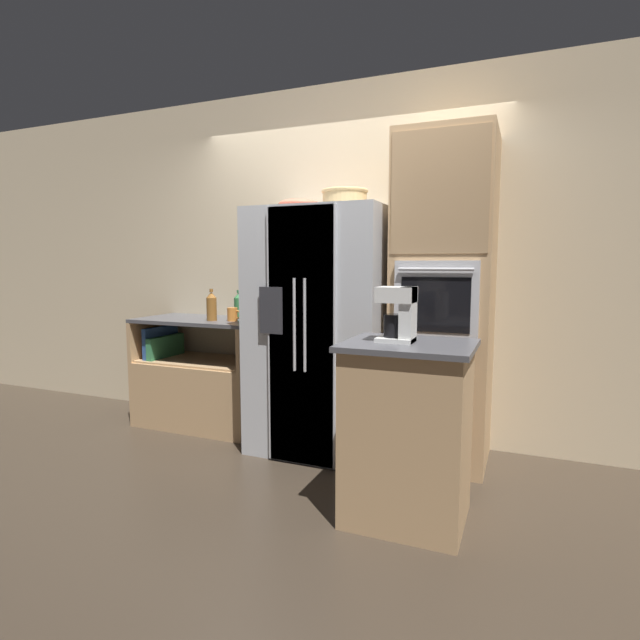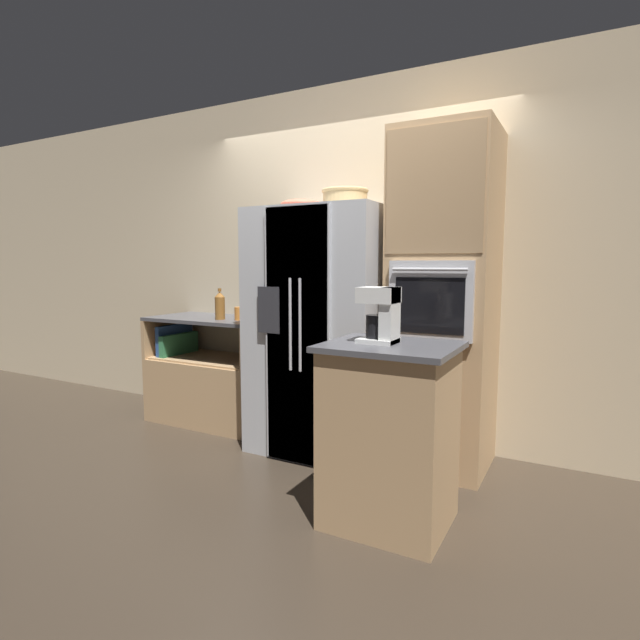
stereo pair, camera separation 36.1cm
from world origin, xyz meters
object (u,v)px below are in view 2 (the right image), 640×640
object	(u,v)px
refrigerator	(325,331)
wicker_basket	(345,198)
mug	(240,314)
coffee_maker	(382,313)
bottle_short	(220,305)
wall_oven	(444,302)
fruit_bowl	(301,205)
bottle_tall	(248,305)

from	to	relation	value
refrigerator	wicker_basket	world-z (taller)	wicker_basket
mug	coffee_maker	bearing A→B (deg)	-28.50
refrigerator	coffee_maker	size ratio (longest dim) A/B	6.09
coffee_maker	bottle_short	bearing A→B (deg)	154.99
wall_oven	bottle_short	bearing A→B (deg)	-177.21
wicker_basket	bottle_short	size ratio (longest dim) A/B	1.27
wicker_basket	bottle_short	distance (m)	1.41
wicker_basket	coffee_maker	bearing A→B (deg)	-53.40
refrigerator	mug	xyz separation A→B (m)	(-0.81, 0.04, 0.09)
wall_oven	wicker_basket	bearing A→B (deg)	-172.85
bottle_short	fruit_bowl	bearing A→B (deg)	-1.21
wall_oven	coffee_maker	xyz separation A→B (m)	(-0.09, -0.91, 0.00)
wall_oven	coffee_maker	distance (m)	0.92
wall_oven	refrigerator	bearing A→B (deg)	-174.22
refrigerator	wall_oven	distance (m)	0.90
bottle_short	coffee_maker	size ratio (longest dim) A/B	0.89
bottle_tall	bottle_short	distance (m)	0.26
fruit_bowl	coffee_maker	distance (m)	1.43
fruit_bowl	wicker_basket	bearing A→B (deg)	3.22
bottle_short	wicker_basket	bearing A→B (deg)	0.13
coffee_maker	refrigerator	bearing A→B (deg)	133.19
wall_oven	fruit_bowl	size ratio (longest dim) A/B	7.26
wall_oven	bottle_tall	bearing A→B (deg)	175.06
wicker_basket	coffee_maker	size ratio (longest dim) A/B	1.13
fruit_bowl	bottle_short	size ratio (longest dim) A/B	1.19
bottle_tall	wicker_basket	bearing A→B (deg)	-12.86
coffee_maker	fruit_bowl	bearing A→B (deg)	139.99
wicker_basket	mug	size ratio (longest dim) A/B	2.72
fruit_bowl	mug	xyz separation A→B (m)	(-0.63, 0.06, -0.84)
wicker_basket	bottle_tall	bearing A→B (deg)	167.14
wall_oven	mug	distance (m)	1.68
bottle_tall	bottle_short	world-z (taller)	bottle_short
bottle_tall	coffee_maker	world-z (taller)	coffee_maker
wall_oven	fruit_bowl	world-z (taller)	wall_oven
wall_oven	bottle_tall	world-z (taller)	wall_oven
coffee_maker	bottle_tall	bearing A→B (deg)	147.30
fruit_bowl	bottle_tall	size ratio (longest dim) A/B	1.29
bottle_tall	coffee_maker	bearing A→B (deg)	-32.70
bottle_tall	fruit_bowl	bearing A→B (deg)	-20.31
wicker_basket	bottle_tall	size ratio (longest dim) A/B	1.38
mug	refrigerator	bearing A→B (deg)	-2.53
bottle_tall	bottle_short	size ratio (longest dim) A/B	0.92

